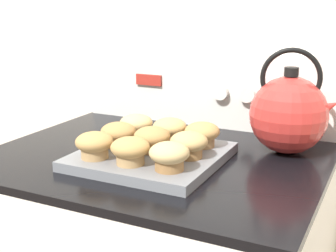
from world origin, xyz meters
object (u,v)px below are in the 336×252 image
(muffin_r0_c0, at_px, (94,144))
(muffin_r1_c2, at_px, (189,144))
(muffin_r1_c1, at_px, (152,139))
(tea_kettle, at_px, (289,113))
(muffin_r0_c2, at_px, (169,155))
(muffin_r1_c0, at_px, (118,134))
(muffin_r2_c0, at_px, (136,125))
(muffin_r2_c2, at_px, (202,134))
(muffin_pan, at_px, (151,156))
(muffin_r2_c1, at_px, (170,129))
(muffin_r0_c1, at_px, (130,150))

(muffin_r0_c0, bearing_deg, muffin_r1_c2, 27.27)
(muffin_r1_c1, xyz_separation_m, tea_kettle, (0.26, 0.20, 0.04))
(muffin_r0_c2, distance_m, muffin_r1_c0, 0.19)
(muffin_r2_c0, height_order, muffin_r2_c2, same)
(muffin_r1_c1, relative_size, tea_kettle, 0.33)
(muffin_pan, height_order, muffin_r2_c1, muffin_r2_c1)
(muffin_r0_c2, relative_size, muffin_r1_c0, 1.00)
(muffin_r0_c2, distance_m, muffin_r2_c1, 0.20)
(muffin_pan, distance_m, muffin_r0_c1, 0.10)
(muffin_r0_c2, relative_size, muffin_r2_c1, 1.00)
(muffin_r1_c0, bearing_deg, muffin_r0_c0, -91.31)
(muffin_r0_c0, height_order, muffin_r1_c2, same)
(muffin_r1_c2, height_order, tea_kettle, tea_kettle)
(muffin_r2_c2, bearing_deg, muffin_r1_c2, -87.00)
(muffin_pan, distance_m, muffin_r1_c0, 0.09)
(muffin_r0_c0, distance_m, tea_kettle, 0.45)
(muffin_r0_c1, height_order, muffin_r2_c2, same)
(muffin_r2_c1, bearing_deg, muffin_r2_c2, -2.28)
(tea_kettle, bearing_deg, muffin_pan, -142.62)
(muffin_r1_c0, height_order, muffin_r2_c0, same)
(muffin_pan, bearing_deg, muffin_r0_c2, -44.97)
(muffin_r0_c0, bearing_deg, tea_kettle, 39.80)
(muffin_r0_c0, distance_m, muffin_r2_c2, 0.25)
(muffin_r0_c0, bearing_deg, muffin_r1_c0, 88.69)
(muffin_r0_c0, relative_size, muffin_r0_c2, 1.00)
(muffin_r2_c1, bearing_deg, muffin_r1_c1, -89.84)
(muffin_r0_c0, bearing_deg, muffin_r0_c2, 1.39)
(muffin_pan, xyz_separation_m, muffin_r2_c1, (0.00, 0.09, 0.04))
(muffin_pan, xyz_separation_m, muffin_r1_c0, (-0.09, 0.00, 0.04))
(muffin_r2_c2, distance_m, tea_kettle, 0.21)
(muffin_r0_c2, distance_m, tea_kettle, 0.33)
(muffin_r2_c1, height_order, tea_kettle, tea_kettle)
(muffin_r1_c1, xyz_separation_m, muffin_r2_c2, (0.08, 0.09, 0.00))
(muffin_r2_c1, bearing_deg, muffin_r0_c2, -64.21)
(muffin_r0_c0, xyz_separation_m, muffin_r1_c1, (0.09, 0.09, 0.00))
(muffin_pan, distance_m, muffin_r2_c1, 0.10)
(muffin_r1_c1, relative_size, muffin_r2_c1, 1.00)
(muffin_r2_c1, bearing_deg, muffin_r0_c0, -116.24)
(muffin_r2_c0, height_order, muffin_r2_c1, same)
(muffin_r0_c0, relative_size, muffin_r2_c1, 1.00)
(muffin_r2_c1, relative_size, muffin_r2_c2, 1.00)
(muffin_r0_c1, distance_m, muffin_r0_c2, 0.09)
(muffin_pan, relative_size, muffin_r2_c2, 3.76)
(muffin_r1_c0, xyz_separation_m, muffin_r2_c1, (0.09, 0.09, 0.00))
(muffin_pan, xyz_separation_m, muffin_r0_c0, (-0.09, -0.09, 0.04))
(muffin_r1_c0, bearing_deg, muffin_pan, -0.47)
(muffin_r1_c0, xyz_separation_m, muffin_r1_c2, (0.18, 0.00, 0.00))
(muffin_r1_c0, distance_m, tea_kettle, 0.40)
(muffin_r0_c0, relative_size, muffin_r1_c1, 1.00)
(muffin_r0_c2, bearing_deg, muffin_r1_c1, 134.22)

